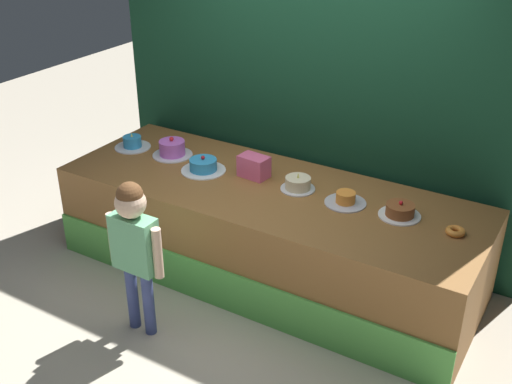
% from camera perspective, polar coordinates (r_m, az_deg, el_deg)
% --- Properties ---
extents(ground_plane, '(12.00, 12.00, 0.00)m').
position_cam_1_polar(ground_plane, '(4.76, -2.52, -10.57)').
color(ground_plane, '#BCB29E').
extents(stage_platform, '(3.30, 1.19, 0.76)m').
position_cam_1_polar(stage_platform, '(4.96, 1.06, -3.59)').
color(stage_platform, brown).
rests_on(stage_platform, ground_plane).
extents(curtain_backdrop, '(3.63, 0.08, 2.79)m').
position_cam_1_polar(curtain_backdrop, '(5.09, 5.09, 9.75)').
color(curtain_backdrop, '#113823').
rests_on(curtain_backdrop, ground_plane).
extents(child_figure, '(0.45, 0.21, 1.16)m').
position_cam_1_polar(child_figure, '(4.23, -10.99, -4.17)').
color(child_figure, '#3F4C8C').
rests_on(child_figure, ground_plane).
extents(pink_box, '(0.24, 0.17, 0.17)m').
position_cam_1_polar(pink_box, '(4.92, -0.19, 2.33)').
color(pink_box, '#EB5D8E').
rests_on(pink_box, stage_platform).
extents(donut, '(0.13, 0.13, 0.04)m').
position_cam_1_polar(donut, '(4.38, 17.63, -3.42)').
color(donut, orange).
rests_on(donut, stage_platform).
extents(cake_far_left, '(0.31, 0.31, 0.14)m').
position_cam_1_polar(cake_far_left, '(5.57, -11.14, 4.37)').
color(cake_far_left, silver).
rests_on(cake_far_left, stage_platform).
extents(cake_left, '(0.34, 0.34, 0.17)m').
position_cam_1_polar(cake_left, '(5.35, -7.61, 3.90)').
color(cake_left, silver).
rests_on(cake_left, stage_platform).
extents(cake_center_left, '(0.36, 0.36, 0.13)m').
position_cam_1_polar(cake_center_left, '(5.05, -4.80, 2.38)').
color(cake_center_left, white).
rests_on(cake_center_left, stage_platform).
extents(cake_center_right, '(0.26, 0.26, 0.14)m').
position_cam_1_polar(cake_center_right, '(4.75, 3.82, 0.74)').
color(cake_center_right, silver).
rests_on(cake_center_right, stage_platform).
extents(cake_right, '(0.30, 0.30, 0.09)m').
position_cam_1_polar(cake_right, '(4.59, 8.12, -0.66)').
color(cake_right, silver).
rests_on(cake_right, stage_platform).
extents(cake_far_right, '(0.30, 0.30, 0.12)m').
position_cam_1_polar(cake_far_right, '(4.49, 12.92, -1.68)').
color(cake_far_right, white).
rests_on(cake_far_right, stage_platform).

